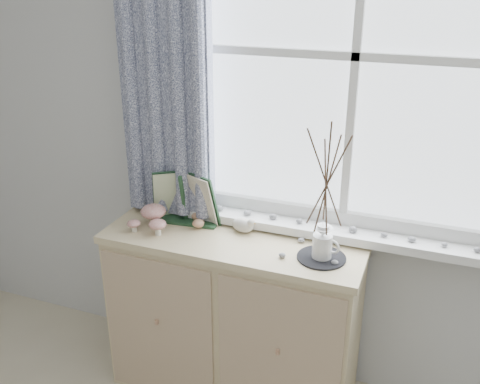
{
  "coord_description": "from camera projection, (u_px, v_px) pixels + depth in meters",
  "views": [
    {
      "loc": [
        0.65,
        -0.25,
        1.98
      ],
      "look_at": [
        -0.1,
        1.7,
        1.1
      ],
      "focal_mm": 40.0,
      "sensor_mm": 36.0,
      "label": 1
    }
  ],
  "objects": [
    {
      "name": "sideboard_pebbles",
      "position": [
        306.0,
        252.0,
        2.28
      ],
      "size": [
        0.25,
        0.19,
        0.02
      ],
      "color": "#969598",
      "rests_on": "sideboard"
    },
    {
      "name": "songbird_figurine",
      "position": [
        243.0,
        224.0,
        2.47
      ],
      "size": [
        0.15,
        0.09,
        0.08
      ],
      "primitive_type": null,
      "rotation": [
        0.0,
        0.0,
        -0.18
      ],
      "color": "silver",
      "rests_on": "sideboard"
    },
    {
      "name": "botanical_book",
      "position": [
        182.0,
        199.0,
        2.5
      ],
      "size": [
        0.38,
        0.16,
        0.26
      ],
      "primitive_type": null,
      "rotation": [
        0.0,
        0.0,
        0.09
      ],
      "color": "#1D3C24",
      "rests_on": "sideboard"
    },
    {
      "name": "toadstool_cluster",
      "position": [
        152.0,
        216.0,
        2.48
      ],
      "size": [
        0.19,
        0.17,
        0.11
      ],
      "color": "white",
      "rests_on": "sideboard"
    },
    {
      "name": "twig_pitcher",
      "position": [
        327.0,
        179.0,
        2.11
      ],
      "size": [
        0.29,
        0.29,
        0.63
      ],
      "rotation": [
        0.0,
        0.0,
        -0.39
      ],
      "color": "white",
      "rests_on": "crocheted_doily"
    },
    {
      "name": "wooden_eggs",
      "position": [
        198.0,
        220.0,
        2.54
      ],
      "size": [
        0.09,
        0.11,
        0.07
      ],
      "color": "tan",
      "rests_on": "sideboard"
    },
    {
      "name": "crocheted_doily",
      "position": [
        321.0,
        258.0,
        2.25
      ],
      "size": [
        0.21,
        0.21,
        0.01
      ],
      "primitive_type": "cylinder",
      "color": "black",
      "rests_on": "sideboard"
    },
    {
      "name": "sideboard",
      "position": [
        234.0,
        315.0,
        2.59
      ],
      "size": [
        1.2,
        0.45,
        0.85
      ],
      "color": "#C6B48A",
      "rests_on": "ground"
    }
  ]
}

